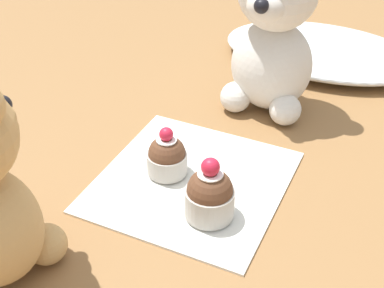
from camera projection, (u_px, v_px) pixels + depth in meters
ground_plane at (192, 182)px, 0.63m from camera, size 4.00×4.00×0.00m
knitted_placemat at (192, 180)px, 0.63m from camera, size 0.21×0.22×0.01m
tulle_cloth at (322, 51)px, 0.88m from camera, size 0.32×0.20×0.04m
teddy_bear_cream at (274, 34)px, 0.71m from camera, size 0.12×0.12×0.23m
cupcake_near_cream_bear at (168, 156)px, 0.63m from camera, size 0.05×0.05×0.06m
cupcake_near_tan_bear at (210, 195)px, 0.56m from camera, size 0.05×0.05×0.07m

